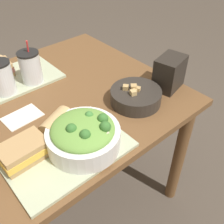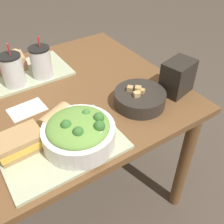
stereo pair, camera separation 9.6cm
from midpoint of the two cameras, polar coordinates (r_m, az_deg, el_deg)
name	(u,v)px [view 2 (the right image)]	position (r m, az deg, el deg)	size (l,w,h in m)	color
ground_plane	(64,194)	(1.65, -8.67, -17.31)	(12.00, 12.00, 0.00)	#4C4238
dining_table	(48,117)	(1.19, -11.50, -1.13)	(1.15, 0.91, 0.71)	brown
tray_near	(63,147)	(0.91, -7.72, -7.66)	(0.41, 0.27, 0.01)	#B2BC99
tray_far	(25,73)	(1.32, -16.50, 8.02)	(0.41, 0.27, 0.01)	#B2BC99
salad_bowl	(78,132)	(0.87, -4.18, -4.55)	(0.25, 0.25, 0.12)	white
soup_bowl	(140,98)	(1.07, 8.63, 2.96)	(0.21, 0.21, 0.08)	#2D2823
sandwich_near	(20,143)	(0.90, -16.59, -6.53)	(0.16, 0.11, 0.06)	tan
baguette_near	(57,119)	(0.95, -9.12, -1.63)	(0.14, 0.12, 0.08)	tan
sandwich_far	(9,63)	(1.36, -19.56, 10.04)	(0.16, 0.12, 0.06)	tan
baguette_far	(10,59)	(1.38, -19.43, 10.78)	(0.11, 0.09, 0.08)	tan
drink_cup_dark	(13,71)	(1.20, -18.62, 8.32)	(0.09, 0.09, 0.20)	silver
drink_cup_red	(41,63)	(1.23, -12.96, 10.25)	(0.09, 0.09, 0.20)	silver
chip_bag	(178,77)	(1.16, 16.43, 7.21)	(0.15, 0.12, 0.14)	#28231E
napkin_folded	(27,110)	(1.09, -15.66, 0.42)	(0.15, 0.11, 0.00)	silver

